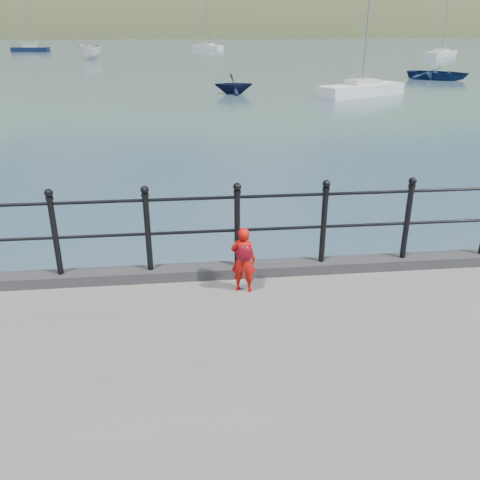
{
  "coord_description": "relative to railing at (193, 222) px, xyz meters",
  "views": [
    {
      "loc": [
        -0.06,
        -6.51,
        4.27
      ],
      "look_at": [
        0.63,
        -0.2,
        1.55
      ],
      "focal_mm": 38.0,
      "sensor_mm": 36.0,
      "label": 1
    }
  ],
  "objects": [
    {
      "name": "launch_blue",
      "position": [
        20.66,
        34.86,
        -1.33
      ],
      "size": [
        5.83,
        5.58,
        0.98
      ],
      "primitive_type": "imported",
      "rotation": [
        0.0,
        0.0,
        0.92
      ],
      "color": "#12274F",
      "rests_on": "ground"
    },
    {
      "name": "far_shore",
      "position": [
        38.34,
        239.56,
        -24.39
      ],
      "size": [
        830.0,
        200.0,
        156.0
      ],
      "color": "#333A21",
      "rests_on": "ground"
    },
    {
      "name": "sailboat_left",
      "position": [
        -23.85,
        82.9,
        -1.48
      ],
      "size": [
        5.91,
        2.54,
        8.18
      ],
      "rotation": [
        0.0,
        0.0,
        -0.14
      ],
      "color": "black",
      "rests_on": "ground"
    },
    {
      "name": "launch_white",
      "position": [
        -11.31,
        62.45,
        -0.89
      ],
      "size": [
        3.22,
        5.15,
        1.87
      ],
      "primitive_type": "imported",
      "rotation": [
        0.0,
        0.0,
        -0.31
      ],
      "color": "silver",
      "rests_on": "ground"
    },
    {
      "name": "sailboat_far",
      "position": [
        35.24,
        63.89,
        -1.48
      ],
      "size": [
        6.2,
        5.69,
        9.43
      ],
      "rotation": [
        0.0,
        0.0,
        0.71
      ],
      "color": "silver",
      "rests_on": "ground"
    },
    {
      "name": "railing",
      "position": [
        0.0,
        0.0,
        0.0
      ],
      "size": [
        18.11,
        0.11,
        1.2
      ],
      "color": "black",
      "rests_on": "kerb"
    },
    {
      "name": "child",
      "position": [
        0.63,
        -0.47,
        -0.37
      ],
      "size": [
        0.37,
        0.33,
        0.89
      ],
      "rotation": [
        0.0,
        0.0,
        2.86
      ],
      "color": "red",
      "rests_on": "quay"
    },
    {
      "name": "launch_navy",
      "position": [
        3.24,
        27.62,
        -1.18
      ],
      "size": [
        2.53,
        2.21,
        1.28
      ],
      "primitive_type": "imported",
      "rotation": [
        0.0,
        0.0,
        1.52
      ],
      "color": "black",
      "rests_on": "ground"
    },
    {
      "name": "ground",
      "position": [
        -0.0,
        0.15,
        -1.82
      ],
      "size": [
        600.0,
        600.0,
        0.0
      ],
      "primitive_type": "plane",
      "color": "#2D4251",
      "rests_on": "ground"
    },
    {
      "name": "kerb",
      "position": [
        -0.0,
        -0.0,
        -0.75
      ],
      "size": [
        60.0,
        0.3,
        0.15
      ],
      "primitive_type": "cube",
      "color": "#28282B",
      "rests_on": "quay"
    },
    {
      "name": "sailboat_near",
      "position": [
        11.21,
        25.85,
        -1.48
      ],
      "size": [
        6.14,
        4.22,
        8.33
      ],
      "rotation": [
        0.0,
        0.0,
        0.47
      ],
      "color": "white",
      "rests_on": "ground"
    },
    {
      "name": "sailboat_deep",
      "position": [
        4.62,
        88.18,
        -1.48
      ],
      "size": [
        5.34,
        4.97,
        8.39
      ],
      "rotation": [
        0.0,
        0.0,
        -0.72
      ],
      "color": "white",
      "rests_on": "ground"
    }
  ]
}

